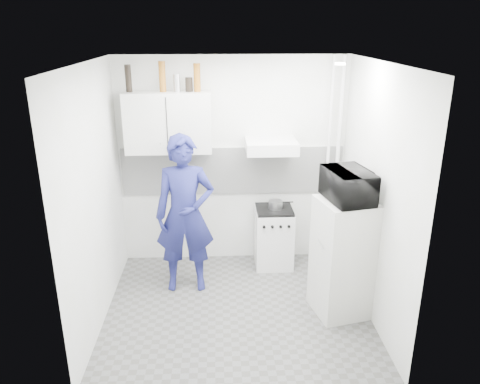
{
  "coord_description": "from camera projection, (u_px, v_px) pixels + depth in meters",
  "views": [
    {
      "loc": [
        -0.17,
        -4.36,
        2.92
      ],
      "look_at": [
        0.05,
        0.3,
        1.25
      ],
      "focal_mm": 35.0,
      "sensor_mm": 36.0,
      "label": 1
    }
  ],
  "objects": [
    {
      "name": "bottle_a",
      "position": [
        128.0,
        78.0,
        5.25
      ],
      "size": [
        0.07,
        0.07,
        0.3
      ],
      "primitive_type": "cylinder",
      "color": "black",
      "rests_on": "upper_cabinet"
    },
    {
      "name": "bottle_e",
      "position": [
        197.0,
        77.0,
        5.29
      ],
      "size": [
        0.08,
        0.08,
        0.32
      ],
      "primitive_type": "cylinder",
      "color": "brown",
      "rests_on": "upper_cabinet"
    },
    {
      "name": "canister_b",
      "position": [
        189.0,
        85.0,
        5.31
      ],
      "size": [
        0.08,
        0.08,
        0.16
      ],
      "primitive_type": "cylinder",
      "color": "black",
      "rests_on": "upper_cabinet"
    },
    {
      "name": "bottle_d",
      "position": [
        162.0,
        77.0,
        5.26
      ],
      "size": [
        0.08,
        0.08,
        0.34
      ],
      "primitive_type": "cylinder",
      "color": "brown",
      "rests_on": "upper_cabinet"
    },
    {
      "name": "floor",
      "position": [
        237.0,
        309.0,
        5.09
      ],
      "size": [
        2.8,
        2.8,
        0.0
      ],
      "primitive_type": "plane",
      "color": "#5B5B5B",
      "rests_on": "ground"
    },
    {
      "name": "wall_right",
      "position": [
        375.0,
        195.0,
        4.71
      ],
      "size": [
        0.0,
        2.6,
        2.6
      ],
      "primitive_type": "plane",
      "rotation": [
        1.57,
        0.0,
        -1.57
      ],
      "color": "silver",
      "rests_on": "floor"
    },
    {
      "name": "pipe_b",
      "position": [
        328.0,
        163.0,
        5.8
      ],
      "size": [
        0.04,
        0.04,
        2.6
      ],
      "primitive_type": "cylinder",
      "color": "silver",
      "rests_on": "floor"
    },
    {
      "name": "canister_a",
      "position": [
        177.0,
        83.0,
        5.3
      ],
      "size": [
        0.08,
        0.08,
        0.2
      ],
      "primitive_type": "cylinder",
      "color": "silver",
      "rests_on": "upper_cabinet"
    },
    {
      "name": "upper_cabinet",
      "position": [
        168.0,
        122.0,
        5.44
      ],
      "size": [
        1.0,
        0.35,
        0.7
      ],
      "primitive_type": "cube",
      "color": "silver",
      "rests_on": "wall_back"
    },
    {
      "name": "wall_back",
      "position": [
        233.0,
        163.0,
        5.83
      ],
      "size": [
        2.8,
        0.0,
        2.8
      ],
      "primitive_type": "plane",
      "rotation": [
        1.57,
        0.0,
        0.0
      ],
      "color": "silver",
      "rests_on": "floor"
    },
    {
      "name": "wall_left",
      "position": [
        94.0,
        200.0,
        4.59
      ],
      "size": [
        0.0,
        2.6,
        2.6
      ],
      "primitive_type": "plane",
      "rotation": [
        1.57,
        0.0,
        1.57
      ],
      "color": "silver",
      "rests_on": "floor"
    },
    {
      "name": "stove",
      "position": [
        274.0,
        238.0,
        5.93
      ],
      "size": [
        0.47,
        0.47,
        0.75
      ],
      "primitive_type": "cube",
      "color": "silver",
      "rests_on": "floor"
    },
    {
      "name": "backsplash",
      "position": [
        233.0,
        171.0,
        5.85
      ],
      "size": [
        2.74,
        0.03,
        0.6
      ],
      "primitive_type": "cube",
      "color": "white",
      "rests_on": "wall_back"
    },
    {
      "name": "stove_top",
      "position": [
        274.0,
        210.0,
        5.8
      ],
      "size": [
        0.45,
        0.45,
        0.03
      ],
      "primitive_type": "cube",
      "color": "black",
      "rests_on": "stove"
    },
    {
      "name": "pipe_a",
      "position": [
        337.0,
        163.0,
        5.81
      ],
      "size": [
        0.05,
        0.05,
        2.6
      ],
      "primitive_type": "cylinder",
      "color": "silver",
      "rests_on": "floor"
    },
    {
      "name": "microwave",
      "position": [
        349.0,
        186.0,
        4.59
      ],
      "size": [
        0.64,
        0.49,
        0.32
      ],
      "primitive_type": "imported",
      "rotation": [
        0.0,
        0.0,
        1.76
      ],
      "color": "black",
      "rests_on": "fridge"
    },
    {
      "name": "ceiling",
      "position": [
        236.0,
        63.0,
        4.21
      ],
      "size": [
        2.8,
        2.8,
        0.0
      ],
      "primitive_type": "plane",
      "color": "white",
      "rests_on": "wall_back"
    },
    {
      "name": "ceiling_spot_fixture",
      "position": [
        340.0,
        64.0,
        4.46
      ],
      "size": [
        0.1,
        0.1,
        0.02
      ],
      "primitive_type": "cylinder",
      "color": "white",
      "rests_on": "ceiling"
    },
    {
      "name": "fridge",
      "position": [
        343.0,
        258.0,
        4.86
      ],
      "size": [
        0.63,
        0.63,
        1.27
      ],
      "primitive_type": "cube",
      "rotation": [
        0.0,
        0.0,
        0.23
      ],
      "color": "silver",
      "rests_on": "floor"
    },
    {
      "name": "person",
      "position": [
        185.0,
        215.0,
        5.24
      ],
      "size": [
        0.68,
        0.46,
        1.82
      ],
      "primitive_type": "imported",
      "rotation": [
        0.0,
        0.0,
        0.03
      ],
      "color": "navy",
      "rests_on": "floor"
    },
    {
      "name": "saucepan",
      "position": [
        275.0,
        204.0,
        5.79
      ],
      "size": [
        0.17,
        0.17,
        0.1
      ],
      "primitive_type": "cylinder",
      "color": "silver",
      "rests_on": "stove_top"
    },
    {
      "name": "range_hood",
      "position": [
        271.0,
        146.0,
        5.52
      ],
      "size": [
        0.6,
        0.5,
        0.14
      ],
      "primitive_type": "cube",
      "color": "silver",
      "rests_on": "wall_back"
    }
  ]
}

